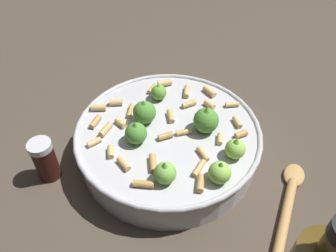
% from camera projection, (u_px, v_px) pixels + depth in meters
% --- Properties ---
extents(ground_plane, '(2.40, 2.40, 0.00)m').
position_uv_depth(ground_plane, '(168.00, 153.00, 0.63)').
color(ground_plane, '#42382D').
extents(cooking_pan, '(0.33, 0.33, 0.12)m').
position_uv_depth(cooking_pan, '(168.00, 140.00, 0.60)').
color(cooking_pan, '#B7B7BC').
rests_on(cooking_pan, ground).
extents(pepper_shaker, '(0.04, 0.04, 0.08)m').
position_uv_depth(pepper_shaker, '(45.00, 160.00, 0.57)').
color(pepper_shaker, '#33140F').
rests_on(pepper_shaker, ground).
extents(wooden_spoon, '(0.13, 0.19, 0.02)m').
position_uv_depth(wooden_spoon, '(288.00, 203.00, 0.54)').
color(wooden_spoon, '#B2844C').
rests_on(wooden_spoon, ground).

